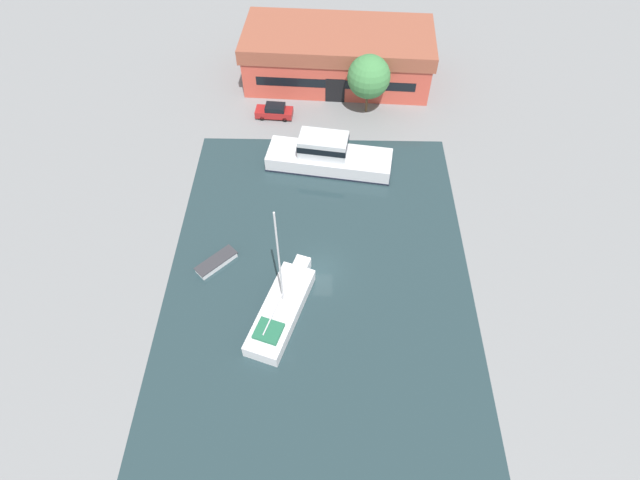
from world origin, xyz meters
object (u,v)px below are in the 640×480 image
at_px(quay_tree_near_building, 369,77).
at_px(motor_cruiser, 327,156).
at_px(sailboat_moored, 282,309).
at_px(small_dinghy, 216,262).
at_px(warehouse_building, 338,55).
at_px(parked_car, 274,111).

height_order(quay_tree_near_building, motor_cruiser, quay_tree_near_building).
distance_m(sailboat_moored, motor_cruiser, 19.40).
distance_m(quay_tree_near_building, motor_cruiser, 11.50).
height_order(motor_cruiser, small_dinghy, motor_cruiser).
bearing_deg(small_dinghy, warehouse_building, -65.47).
distance_m(parked_car, small_dinghy, 22.70).
distance_m(warehouse_building, small_dinghy, 33.06).
height_order(warehouse_building, quay_tree_near_building, quay_tree_near_building).
relative_size(sailboat_moored, small_dinghy, 3.27).
distance_m(warehouse_building, parked_car, 11.69).
xyz_separation_m(warehouse_building, quay_tree_near_building, (3.56, -7.13, 1.56)).
bearing_deg(quay_tree_near_building, motor_cruiser, -115.07).
relative_size(quay_tree_near_building, sailboat_moored, 0.58).
relative_size(warehouse_building, parked_car, 5.28).
distance_m(sailboat_moored, small_dinghy, 8.35).
bearing_deg(motor_cruiser, sailboat_moored, 177.32).
xyz_separation_m(parked_car, small_dinghy, (-3.74, -22.38, -0.51)).
xyz_separation_m(quay_tree_near_building, sailboat_moored, (-8.40, -28.98, -4.01)).
bearing_deg(warehouse_building, motor_cruiser, -90.48).
relative_size(quay_tree_near_building, parked_car, 1.59).
xyz_separation_m(warehouse_building, parked_car, (-7.62, -8.53, -2.40)).
xyz_separation_m(sailboat_moored, motor_cruiser, (3.74, 19.02, 0.64)).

